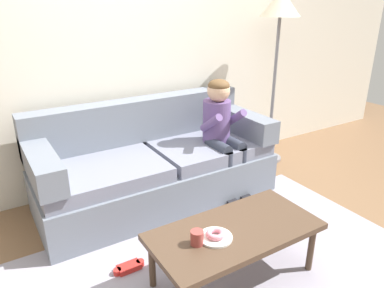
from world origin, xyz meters
name	(u,v)px	position (x,y,z in m)	size (l,w,h in m)	color
ground	(198,246)	(0.00, 0.00, 0.00)	(10.00, 10.00, 0.00)	brown
wall_back	(119,42)	(0.00, 1.40, 1.40)	(8.00, 0.10, 2.80)	silver
area_rug	(217,264)	(0.00, -0.25, 0.01)	(2.84, 1.61, 0.01)	#9993A3
couch	(155,166)	(0.05, 0.84, 0.33)	(2.14, 0.90, 0.90)	slate
coffee_table	(235,234)	(0.02, -0.41, 0.36)	(1.11, 0.55, 0.40)	#4C3828
person_child	(221,126)	(0.66, 0.64, 0.67)	(0.34, 0.58, 1.10)	#664C84
plate	(216,237)	(-0.15, -0.42, 0.40)	(0.21, 0.21, 0.01)	white
donut	(216,234)	(-0.15, -0.42, 0.43)	(0.12, 0.12, 0.04)	pink
mug	(197,238)	(-0.28, -0.41, 0.44)	(0.08, 0.08, 0.09)	#993D38
toy_controller	(129,268)	(-0.56, 0.03, 0.03)	(0.23, 0.09, 0.05)	red
floor_lamp	(280,17)	(1.60, 0.97, 1.60)	(0.41, 0.41, 1.87)	slate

